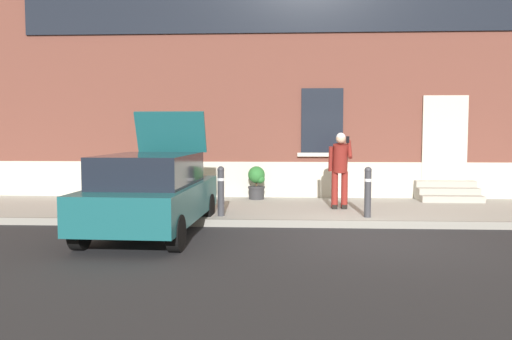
{
  "coord_description": "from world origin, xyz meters",
  "views": [
    {
      "loc": [
        -1.43,
        -9.62,
        1.93
      ],
      "look_at": [
        -2.03,
        1.6,
        1.1
      ],
      "focal_mm": 37.32,
      "sensor_mm": 36.0,
      "label": 1
    }
  ],
  "objects": [
    {
      "name": "curb_edge",
      "position": [
        0.0,
        0.94,
        0.07
      ],
      "size": [
        24.0,
        0.12,
        0.15
      ],
      "primitive_type": "cube",
      "color": "gray",
      "rests_on": "ground"
    },
    {
      "name": "bollard_near_person",
      "position": [
        0.29,
        1.35,
        0.71
      ],
      "size": [
        0.15,
        0.15,
        1.04
      ],
      "color": "#333338",
      "rests_on": "sidewalk"
    },
    {
      "name": "hatchback_car_teal",
      "position": [
        -3.9,
        0.07,
        0.8
      ],
      "size": [
        1.92,
        4.13,
        2.34
      ],
      "color": "#165156",
      "rests_on": "ground"
    },
    {
      "name": "building_facade",
      "position": [
        0.01,
        5.29,
        3.73
      ],
      "size": [
        24.0,
        1.52,
        7.5
      ],
      "color": "brown",
      "rests_on": "ground"
    },
    {
      "name": "planter_charcoal",
      "position": [
        -2.15,
        4.13,
        0.61
      ],
      "size": [
        0.44,
        0.44,
        0.86
      ],
      "color": "#2D2D30",
      "rests_on": "sidewalk"
    },
    {
      "name": "ground_plane",
      "position": [
        0.0,
        0.0,
        0.0
      ],
      "size": [
        80.0,
        80.0,
        0.0
      ],
      "primitive_type": "plane",
      "color": "#232326"
    },
    {
      "name": "sidewalk",
      "position": [
        0.0,
        2.8,
        0.07
      ],
      "size": [
        24.0,
        3.6,
        0.15
      ],
      "primitive_type": "cube",
      "color": "#99968E",
      "rests_on": "ground"
    },
    {
      "name": "bollard_far_left",
      "position": [
        -2.75,
        1.35,
        0.71
      ],
      "size": [
        0.15,
        0.15,
        1.04
      ],
      "color": "#333338",
      "rests_on": "sidewalk"
    },
    {
      "name": "entrance_stoop",
      "position": [
        2.76,
        4.23,
        0.34
      ],
      "size": [
        1.54,
        0.96,
        0.48
      ],
      "color": "#9E998E",
      "rests_on": "sidewalk"
    },
    {
      "name": "planter_cream",
      "position": [
        -4.07,
        4.11,
        0.61
      ],
      "size": [
        0.44,
        0.44,
        0.86
      ],
      "color": "beige",
      "rests_on": "sidewalk"
    },
    {
      "name": "person_on_phone",
      "position": [
        -0.17,
        2.45,
        1.15
      ],
      "size": [
        0.51,
        0.52,
        1.74
      ],
      "rotation": [
        0.0,
        0.0,
        -0.2
      ],
      "color": "maroon",
      "rests_on": "sidewalk"
    }
  ]
}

